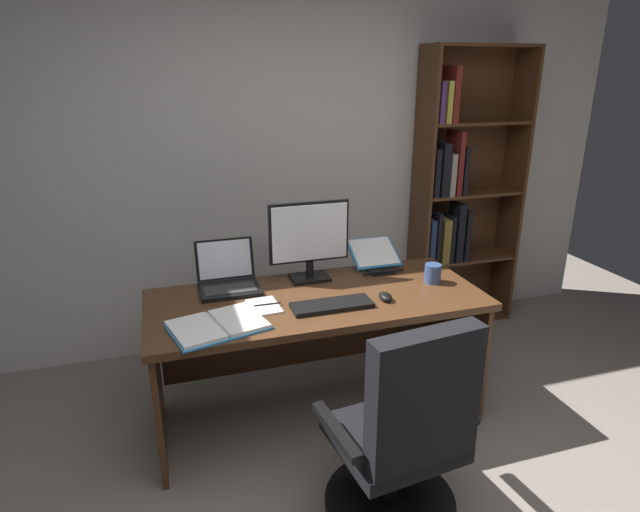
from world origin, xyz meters
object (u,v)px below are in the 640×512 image
object	(u,v)px
notepad	(264,306)
open_binder	(218,325)
pen	(268,304)
office_chair	(404,442)
monitor	(309,241)
bookshelf	(456,202)
computer_mouse	(385,297)
coffee_mug	(433,273)
keyboard	(332,305)
desk	(313,323)
laptop	(228,279)
reading_stand_with_book	(375,255)

from	to	relation	value
notepad	open_binder	bearing A→B (deg)	-148.52
pen	notepad	bearing A→B (deg)	180.00
office_chair	monitor	world-z (taller)	monitor
bookshelf	computer_mouse	bearing A→B (deg)	-134.86
coffee_mug	office_chair	bearing A→B (deg)	-123.98
keyboard	notepad	world-z (taller)	keyboard
computer_mouse	monitor	bearing A→B (deg)	126.27
computer_mouse	notepad	bearing A→B (deg)	170.45
keyboard	open_binder	bearing A→B (deg)	-175.16
computer_mouse	desk	bearing A→B (deg)	145.13
bookshelf	computer_mouse	size ratio (longest dim) A/B	19.94
computer_mouse	laptop	bearing A→B (deg)	151.73
notepad	desk	bearing A→B (deg)	22.97
desk	coffee_mug	bearing A→B (deg)	-7.09
office_chair	coffee_mug	distance (m)	1.09
open_binder	notepad	world-z (taller)	open_binder
laptop	reading_stand_with_book	xyz separation A→B (m)	(0.91, 0.06, 0.02)
keyboard	notepad	size ratio (longest dim) A/B	2.00
office_chair	laptop	distance (m)	1.30
reading_stand_with_book	open_binder	bearing A→B (deg)	-152.88
keyboard	computer_mouse	bearing A→B (deg)	0.00
desk	notepad	xyz separation A→B (m)	(-0.30, -0.13, 0.20)
office_chair	reading_stand_with_book	world-z (taller)	office_chair
monitor	pen	world-z (taller)	monitor
bookshelf	coffee_mug	size ratio (longest dim) A/B	18.96
desk	reading_stand_with_book	xyz separation A→B (m)	(0.47, 0.24, 0.28)
office_chair	laptop	size ratio (longest dim) A/B	3.04
keyboard	coffee_mug	xyz separation A→B (m)	(0.66, 0.15, 0.04)
monitor	coffee_mug	size ratio (longest dim) A/B	4.29
laptop	pen	xyz separation A→B (m)	(0.16, -0.31, -0.04)
open_binder	notepad	bearing A→B (deg)	17.17
laptop	pen	world-z (taller)	laptop
office_chair	open_binder	world-z (taller)	office_chair
monitor	pen	size ratio (longest dim) A/B	3.35
bookshelf	keyboard	size ratio (longest dim) A/B	4.94
monitor	desk	bearing A→B (deg)	-101.32
bookshelf	reading_stand_with_book	xyz separation A→B (m)	(-0.89, -0.55, -0.14)
pen	coffee_mug	size ratio (longest dim) A/B	1.28
monitor	keyboard	size ratio (longest dim) A/B	1.12
bookshelf	open_binder	world-z (taller)	bookshelf
laptop	open_binder	bearing A→B (deg)	-104.30
coffee_mug	notepad	bearing A→B (deg)	-177.68
bookshelf	coffee_mug	distance (m)	1.12
monitor	open_binder	size ratio (longest dim) A/B	0.94
office_chair	monitor	distance (m)	1.24
open_binder	pen	bearing A→B (deg)	15.29
office_chair	laptop	xyz separation A→B (m)	(-0.56, 1.11, 0.38)
laptop	coffee_mug	xyz separation A→B (m)	(1.13, -0.27, 0.00)
office_chair	open_binder	bearing A→B (deg)	129.86
pen	desk	bearing A→B (deg)	24.43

